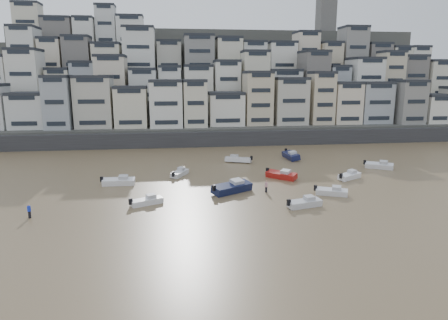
{
  "coord_description": "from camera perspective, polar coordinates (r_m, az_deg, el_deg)",
  "views": [
    {
      "loc": [
        -2.36,
        -28.55,
        16.57
      ],
      "look_at": [
        5.31,
        30.0,
        4.0
      ],
      "focal_mm": 32.0,
      "sensor_mm": 36.0,
      "label": 1
    }
  ],
  "objects": [
    {
      "name": "boat_j",
      "position": [
        53.29,
        -10.99,
        -5.62
      ],
      "size": [
        4.79,
        3.34,
        1.25
      ],
      "primitive_type": null,
      "rotation": [
        0.0,
        0.0,
        0.45
      ],
      "color": "white",
      "rests_on": "ground"
    },
    {
      "name": "boat_b",
      "position": [
        58.3,
        15.14,
        -4.26
      ],
      "size": [
        4.98,
        3.36,
        1.3
      ],
      "primitive_type": null,
      "rotation": [
        0.0,
        0.0,
        -0.42
      ],
      "color": "silver",
      "rests_on": "ground"
    },
    {
      "name": "hillside",
      "position": [
        134.52,
        -0.16,
        10.5
      ],
      "size": [
        141.04,
        66.0,
        50.0
      ],
      "color": "#4C4C47",
      "rests_on": "ground"
    },
    {
      "name": "boat_k",
      "position": [
        63.46,
        -14.82,
        -2.85
      ],
      "size": [
        5.4,
        1.92,
        1.46
      ],
      "primitive_type": null,
      "rotation": [
        0.0,
        0.0,
        -0.03
      ],
      "color": "white",
      "rests_on": "ground"
    },
    {
      "name": "boat_d",
      "position": [
        68.07,
        17.5,
        -2.04
      ],
      "size": [
        5.15,
        4.06,
        1.37
      ],
      "primitive_type": null,
      "rotation": [
        0.0,
        0.0,
        0.56
      ],
      "color": "white",
      "rests_on": "ground"
    },
    {
      "name": "boat_c",
      "position": [
        57.45,
        1.14,
        -3.79
      ],
      "size": [
        6.96,
        5.32,
        1.84
      ],
      "primitive_type": null,
      "rotation": [
        0.0,
        0.0,
        0.53
      ],
      "color": "#12193A",
      "rests_on": "ground"
    },
    {
      "name": "boat_e",
      "position": [
        65.83,
        8.19,
        -2.0
      ],
      "size": [
        5.28,
        5.2,
        1.52
      ],
      "primitive_type": null,
      "rotation": [
        0.0,
        0.0,
        -0.77
      ],
      "color": "#9F1813",
      "rests_on": "ground"
    },
    {
      "name": "boat_g",
      "position": [
        77.33,
        21.28,
        -0.64
      ],
      "size": [
        5.4,
        4.14,
        1.43
      ],
      "primitive_type": null,
      "rotation": [
        0.0,
        0.0,
        -0.53
      ],
      "color": "silver",
      "rests_on": "ground"
    },
    {
      "name": "boat_a",
      "position": [
        52.43,
        11.45,
        -5.87
      ],
      "size": [
        5.25,
        2.86,
        1.36
      ],
      "primitive_type": null,
      "rotation": [
        0.0,
        0.0,
        0.26
      ],
      "color": "silver",
      "rests_on": "ground"
    },
    {
      "name": "boat_i",
      "position": [
        81.63,
        9.53,
        0.76
      ],
      "size": [
        2.49,
        6.46,
        1.73
      ],
      "primitive_type": null,
      "rotation": [
        0.0,
        0.0,
        -1.5
      ],
      "color": "#13183E",
      "rests_on": "ground"
    },
    {
      "name": "person_pink",
      "position": [
        57.93,
        6.05,
        -3.77
      ],
      "size": [
        0.44,
        0.44,
        1.74
      ],
      "primitive_type": null,
      "color": "#BC848E",
      "rests_on": "ground"
    },
    {
      "name": "harbor_wall",
      "position": [
        95.51,
        0.06,
        3.09
      ],
      "size": [
        140.0,
        3.0,
        3.5
      ],
      "primitive_type": "cube",
      "color": "#38383A",
      "rests_on": "ground"
    },
    {
      "name": "ground",
      "position": [
        33.09,
        -2.49,
        -18.04
      ],
      "size": [
        400.0,
        400.0,
        0.0
      ],
      "primitive_type": "plane",
      "color": "brown",
      "rests_on": "ground"
    },
    {
      "name": "boat_f",
      "position": [
        67.36,
        -6.37,
        -1.73
      ],
      "size": [
        3.6,
        4.92,
        1.29
      ],
      "primitive_type": null,
      "rotation": [
        0.0,
        0.0,
        1.08
      ],
      "color": "silver",
      "rests_on": "ground"
    },
    {
      "name": "person_blue",
      "position": [
        52.81,
        -26.07,
        -6.54
      ],
      "size": [
        0.44,
        0.44,
        1.74
      ],
      "primitive_type": null,
      "color": "blue",
      "rests_on": "ground"
    },
    {
      "name": "boat_h",
      "position": [
        77.44,
        2.04,
        0.23
      ],
      "size": [
        5.81,
        3.74,
        1.51
      ],
      "primitive_type": null,
      "rotation": [
        0.0,
        0.0,
        2.76
      ],
      "color": "silver",
      "rests_on": "ground"
    }
  ]
}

